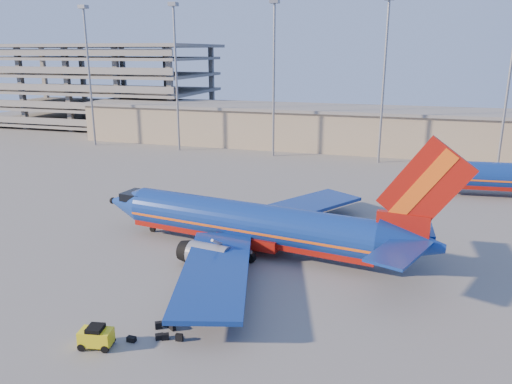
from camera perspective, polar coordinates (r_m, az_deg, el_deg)
ground at (r=53.95m, az=-5.61°, el=-5.69°), size 220.00×220.00×0.00m
terminal_building at (r=105.82m, az=11.63°, el=7.14°), size 122.00×16.00×8.50m
parking_garage at (r=145.56m, az=-17.60°, el=11.97°), size 62.00×32.00×21.40m
light_mast_row at (r=93.42m, az=8.20°, el=14.34°), size 101.60×1.60×28.65m
aircraft_main at (r=50.42m, az=0.08°, el=-3.80°), size 38.45×36.74×13.07m
baggage_tug at (r=37.31m, az=-17.82°, el=-15.44°), size 2.43×1.71×1.60m
luggage_pile at (r=37.90m, az=-10.77°, el=-15.43°), size 3.78×2.91×0.54m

